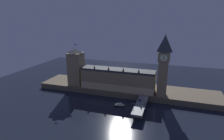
# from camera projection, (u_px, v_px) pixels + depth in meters

# --- Properties ---
(ground_plane) EXTENTS (400.00, 400.00, 0.00)m
(ground_plane) POSITION_uv_depth(u_px,v_px,m) (117.00, 105.00, 199.09)
(ground_plane) COLOR black
(embankment) EXTENTS (220.00, 42.00, 6.59)m
(embankment) POSITION_uv_depth(u_px,v_px,m) (126.00, 89.00, 233.94)
(embankment) COLOR brown
(embankment) RESTS_ON ground_plane
(parliament_hall) EXTENTS (87.96, 19.48, 29.55)m
(parliament_hall) POSITION_uv_depth(u_px,v_px,m) (118.00, 79.00, 224.00)
(parliament_hall) COLOR #8E7A56
(parliament_hall) RESTS_ON embankment
(clock_tower) EXTENTS (12.30, 12.41, 68.03)m
(clock_tower) POSITION_uv_depth(u_px,v_px,m) (164.00, 64.00, 198.95)
(clock_tower) COLOR #8E7A56
(clock_tower) RESTS_ON embankment
(victoria_tower) EXTENTS (17.27, 17.27, 52.38)m
(victoria_tower) POSITION_uv_depth(u_px,v_px,m) (76.00, 67.00, 237.37)
(victoria_tower) COLOR #8E7A56
(victoria_tower) RESTS_ON embankment
(bridge) EXTENTS (10.13, 46.00, 7.42)m
(bridge) POSITION_uv_depth(u_px,v_px,m) (141.00, 106.00, 185.52)
(bridge) COLOR slate
(bridge) RESTS_ON ground_plane
(car_northbound_lead) EXTENTS (2.07, 4.20, 1.43)m
(car_northbound_lead) POSITION_uv_depth(u_px,v_px,m) (140.00, 100.00, 191.57)
(car_northbound_lead) COLOR navy
(car_northbound_lead) RESTS_ON bridge
(car_southbound_lead) EXTENTS (2.11, 4.12, 1.46)m
(car_southbound_lead) POSITION_uv_depth(u_px,v_px,m) (142.00, 105.00, 180.42)
(car_southbound_lead) COLOR silver
(car_southbound_lead) RESTS_ON bridge
(pedestrian_near_rail) EXTENTS (0.38, 0.38, 1.83)m
(pedestrian_near_rail) POSITION_uv_depth(u_px,v_px,m) (133.00, 109.00, 173.20)
(pedestrian_near_rail) COLOR black
(pedestrian_near_rail) RESTS_ON bridge
(pedestrian_mid_walk) EXTENTS (0.38, 0.38, 1.71)m
(pedestrian_mid_walk) POSITION_uv_depth(u_px,v_px,m) (145.00, 104.00, 182.79)
(pedestrian_mid_walk) COLOR black
(pedestrian_mid_walk) RESTS_ON bridge
(pedestrian_far_rail) EXTENTS (0.38, 0.38, 1.76)m
(pedestrian_far_rail) POSITION_uv_depth(u_px,v_px,m) (138.00, 98.00, 196.31)
(pedestrian_far_rail) COLOR black
(pedestrian_far_rail) RESTS_ON bridge
(street_lamp_near) EXTENTS (1.34, 0.60, 6.99)m
(street_lamp_near) POSITION_uv_depth(u_px,v_px,m) (133.00, 106.00, 171.61)
(street_lamp_near) COLOR #2D3333
(street_lamp_near) RESTS_ON bridge
(street_lamp_mid) EXTENTS (1.34, 0.60, 6.63)m
(street_lamp_mid) POSITION_uv_depth(u_px,v_px,m) (146.00, 101.00, 182.27)
(street_lamp_mid) COLOR #2D3333
(street_lamp_mid) RESTS_ON bridge
(street_lamp_far) EXTENTS (1.34, 0.60, 7.14)m
(street_lamp_far) POSITION_uv_depth(u_px,v_px,m) (139.00, 94.00, 198.56)
(street_lamp_far) COLOR #2D3333
(street_lamp_far) RESTS_ON bridge
(boat_upstream) EXTENTS (12.26, 6.86, 3.17)m
(boat_upstream) POSITION_uv_depth(u_px,v_px,m) (120.00, 105.00, 196.34)
(boat_upstream) COLOR #28282D
(boat_upstream) RESTS_ON ground_plane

